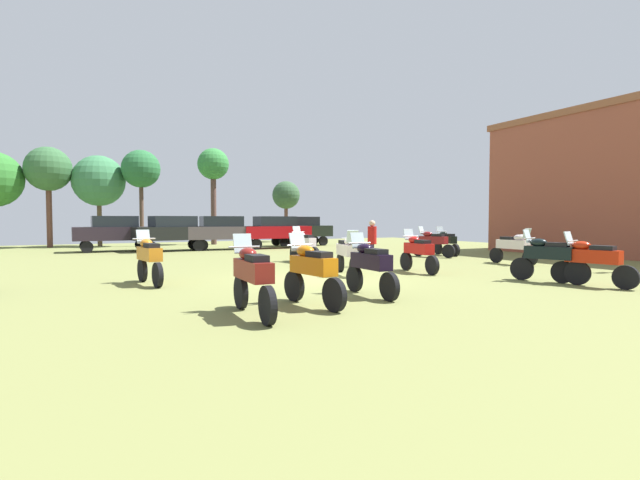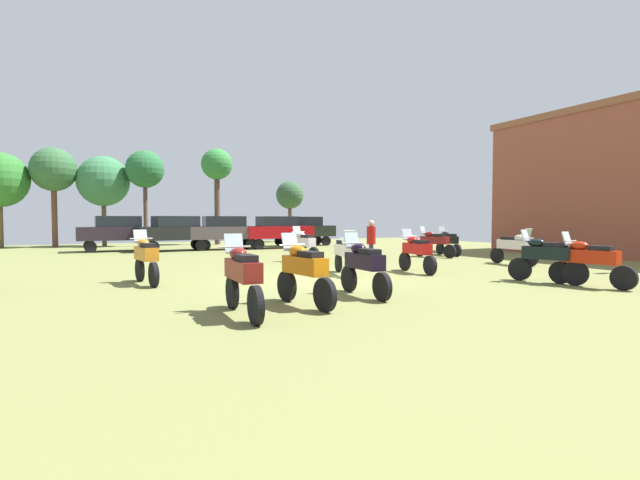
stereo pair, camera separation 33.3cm
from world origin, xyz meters
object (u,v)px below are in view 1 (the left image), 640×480
Objects in this scene: motorcycle_4 at (548,257)px; car_5 at (173,231)px; motorcycle_6 at (592,260)px; motorcycle_12 at (433,242)px; tree_8 at (99,181)px; tree_5 at (48,170)px; car_4 at (300,229)px; motorcycle_1 at (312,271)px; motorcycle_7 at (347,253)px; motorcycle_10 at (304,245)px; tree_6 at (213,167)px; car_3 at (115,231)px; car_2 at (222,230)px; person_1 at (372,239)px; tree_4 at (141,170)px; motorcycle_13 at (446,241)px; car_1 at (275,230)px; tree_1 at (286,196)px; motorcycle_8 at (252,276)px; motorcycle_5 at (370,265)px; motorcycle_9 at (513,246)px; motorcycle_3 at (418,251)px.

motorcycle_4 is 20.04m from car_5.
motorcycle_6 is 0.98× the size of motorcycle_12.
tree_5 is at bearing 178.78° from tree_8.
tree_8 reaches higher than car_4.
motorcycle_7 is at bearing 44.51° from motorcycle_1.
motorcycle_1 is 0.48× the size of car_5.
tree_6 is (0.37, 15.92, 4.87)m from motorcycle_10.
car_3 reaches higher than motorcycle_1.
car_2 is 2.50× the size of person_1.
tree_4 is (-0.99, 5.86, 3.97)m from car_5.
tree_6 reaches higher than tree_8.
motorcycle_13 is at bearing -137.57° from car_5.
car_1 is 9.22m from tree_1.
car_1 is 0.67× the size of tree_5.
car_4 is (-2.77, 11.48, 0.46)m from motorcycle_13.
motorcycle_8 is 0.54× the size of car_4.
person_1 is (-1.05, -12.44, -0.13)m from car_1.
car_4 is (10.84, 21.12, 0.42)m from motorcycle_8.
motorcycle_9 is (9.40, 3.83, -0.01)m from motorcycle_5.
motorcycle_6 is 21.16m from car_5.
motorcycle_1 is 0.31× the size of tree_6.
car_3 is at bearing 99.69° from motorcycle_4.
motorcycle_5 reaches higher than motorcycle_6.
motorcycle_1 is 28.79m from tree_1.
motorcycle_9 is 0.49× the size of car_5.
car_2 is 0.98× the size of car_5.
car_1 is at bearing -100.13° from car_5.
car_5 is 0.74× the size of tree_8.
tree_8 is (-6.40, 21.68, 3.66)m from motorcycle_7.
tree_1 reaches higher than motorcycle_9.
motorcycle_5 is at bearing -113.62° from motorcycle_10.
car_4 is at bearing 57.67° from motorcycle_10.
motorcycle_6 is 23.43m from car_3.
motorcycle_1 reaches higher than motorcycle_9.
motorcycle_1 is 19.85m from car_1.
car_2 reaches higher than motorcycle_9.
motorcycle_1 is 26.50m from tree_8.
tree_8 is (-7.46, 1.09, -1.23)m from tree_6.
tree_1 reaches higher than car_5.
car_3 reaches higher than motorcycle_3.
motorcycle_1 is at bearing -83.58° from tree_8.
motorcycle_6 is 0.98× the size of motorcycle_9.
motorcycle_3 is (5.95, 3.86, -0.01)m from motorcycle_1.
motorcycle_5 is 0.48× the size of car_5.
motorcycle_10 is 12.79m from car_4.
car_3 reaches higher than motorcycle_8.
motorcycle_7 is 0.99× the size of motorcycle_9.
motorcycle_7 is 1.00× the size of motorcycle_12.
motorcycle_9 reaches higher than motorcycle_13.
motorcycle_10 is 8.02m from motorcycle_13.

